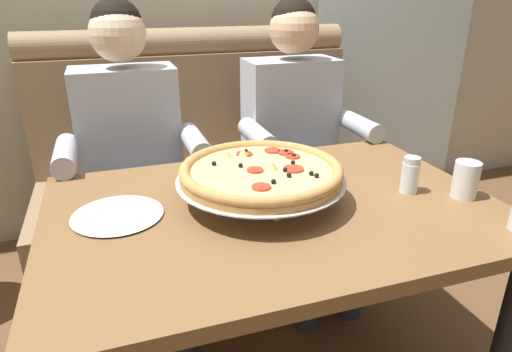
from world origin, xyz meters
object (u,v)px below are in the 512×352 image
Objects in this scene: plate_near_left at (117,213)px; patio_chair at (323,90)px; booth_bench at (209,187)px; dining_table at (274,231)px; pizza at (261,172)px; diner_left at (132,152)px; shaker_oregano at (410,177)px; diner_right at (299,135)px; drinking_glass at (465,182)px.

patio_chair reaches higher than plate_near_left.
booth_bench is 1.84× the size of patio_chair.
pizza is at bearing 125.30° from dining_table.
pizza is (0.33, -0.60, 0.10)m from diner_left.
patio_chair is (0.87, 2.30, -0.24)m from shaker_oregano.
dining_table is at bearing -119.88° from patio_chair.
pizza reaches higher than shaker_oregano.
shaker_oregano reaches higher than plate_near_left.
diner_right reaches higher than shaker_oregano.
booth_bench is at bearing 88.10° from pizza.
diner_right reaches higher than dining_table.
patio_chair is at bearing 51.62° from plate_near_left.
pizza is (-0.38, -0.60, 0.10)m from diner_right.
booth_bench is at bearing 62.43° from plate_near_left.
shaker_oregano is at bearing -7.78° from plate_near_left.
pizza is at bearing -120.87° from patio_chair.
shaker_oregano is 0.46× the size of plate_near_left.
diner_left is at bearing 138.72° from shaker_oregano.
booth_bench reaches higher than pizza.
drinking_glass is 2.51m from patio_chair.
dining_table is 0.45m from plate_near_left.
drinking_glass is (0.20, -0.76, 0.06)m from diner_right.
dining_table is at bearing -60.82° from diner_left.
patio_chair is (1.65, 1.62, -0.19)m from diner_left.
pizza is 4.33× the size of shaker_oregano.
drinking_glass is at bearing -75.32° from diner_right.
plate_near_left reaches higher than dining_table.
dining_table is 0.59m from drinking_glass.
diner_left is at bearing -143.14° from booth_bench.
patio_chair reaches higher than shaker_oregano.
patio_chair is (1.32, 2.21, -0.29)m from pizza.
diner_right is at bearing 60.82° from dining_table.
diner_left is 1.03m from shaker_oregano.
booth_bench is 0.54m from diner_left.
pizza is 2.59m from patio_chair.
booth_bench is 1.23m from drinking_glass.
plate_near_left is (-0.08, -0.56, 0.02)m from diner_left.
diner_left reaches higher than shaker_oregano.
patio_chair reaches higher than pizza.
shaker_oregano is 2.47m from patio_chair.
diner_left is at bearing -135.57° from patio_chair.
diner_right is 5.13× the size of plate_near_left.
diner_left is 0.71m from diner_right.
patio_chair is at bearing 72.75° from drinking_glass.
booth_bench is 0.54m from diner_right.
booth_bench is at bearing 113.95° from shaker_oregano.
diner_right reaches higher than patio_chair.
plate_near_left is (-0.41, 0.03, -0.08)m from pizza.
shaker_oregano is at bearing -41.28° from diner_left.
patio_chair reaches higher than drinking_glass.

